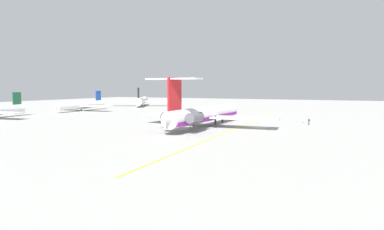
% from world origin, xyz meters
% --- Properties ---
extents(ground, '(391.26, 391.26, 0.00)m').
position_xyz_m(ground, '(0.00, 0.00, 0.00)').
color(ground, '#9E9E99').
extents(main_jetliner, '(41.59, 36.96, 12.12)m').
position_xyz_m(main_jetliner, '(-5.39, 12.39, 3.30)').
color(main_jetliner, silver).
rests_on(main_jetliner, ground).
extents(airliner_mid_right, '(28.48, 28.11, 8.53)m').
position_xyz_m(airliner_mid_right, '(23.27, 82.37, 2.51)').
color(airliner_mid_right, white).
rests_on(airliner_mid_right, ground).
extents(airliner_far_right, '(31.28, 31.66, 10.01)m').
position_xyz_m(airliner_far_right, '(66.22, 79.64, 2.95)').
color(airliner_far_right, silver).
rests_on(airliner_far_right, ground).
extents(ground_crew_near_nose, '(0.34, 0.31, 1.68)m').
position_xyz_m(ground_crew_near_nose, '(13.76, 30.23, 1.07)').
color(ground_crew_near_nose, black).
rests_on(ground_crew_near_nose, ground).
extents(ground_crew_near_tail, '(0.28, 0.45, 1.75)m').
position_xyz_m(ground_crew_near_tail, '(10.97, -11.33, 1.11)').
color(ground_crew_near_tail, black).
rests_on(ground_crew_near_tail, ground).
extents(safety_cone_nose, '(0.40, 0.40, 0.55)m').
position_xyz_m(safety_cone_nose, '(14.87, -9.39, 0.28)').
color(safety_cone_nose, '#EA590F').
rests_on(safety_cone_nose, ground).
extents(taxiway_centreline, '(95.55, 2.22, 0.01)m').
position_xyz_m(taxiway_centreline, '(-4.23, 4.21, 0.00)').
color(taxiway_centreline, gold).
rests_on(taxiway_centreline, ground).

